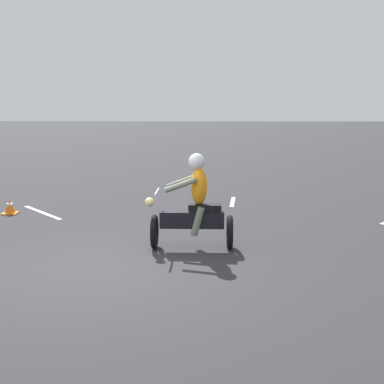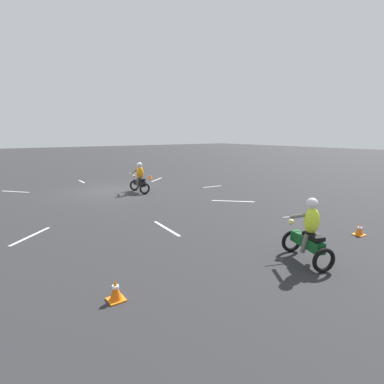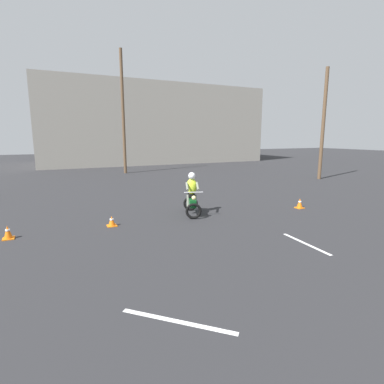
{
  "view_description": "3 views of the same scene",
  "coord_description": "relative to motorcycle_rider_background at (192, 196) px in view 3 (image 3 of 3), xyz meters",
  "views": [
    {
      "loc": [
        7.74,
        1.53,
        2.53
      ],
      "look_at": [
        -1.21,
        1.35,
        1.0
      ],
      "focal_mm": 50.0,
      "sensor_mm": 36.0,
      "label": 1
    },
    {
      "loc": [
        5.77,
        16.23,
        3.18
      ],
      "look_at": [
        -0.95,
        6.72,
        0.9
      ],
      "focal_mm": 28.0,
      "sensor_mm": 36.0,
      "label": 2
    },
    {
      "loc": [
        -5.6,
        1.82,
        3.02
      ],
      "look_at": [
        -0.69,
        12.09,
        0.9
      ],
      "focal_mm": 28.0,
      "sensor_mm": 36.0,
      "label": 3
    }
  ],
  "objects": [
    {
      "name": "traffic_cone_mid_center",
      "position": [
        4.6,
        -1.06,
        -0.52
      ],
      "size": [
        0.32,
        0.32,
        0.42
      ],
      "color": "orange",
      "rests_on": "ground"
    },
    {
      "name": "traffic_cone_near_right",
      "position": [
        -6.2,
        -0.22,
        -0.53
      ],
      "size": [
        0.32,
        0.32,
        0.41
      ],
      "color": "orange",
      "rests_on": "ground"
    },
    {
      "name": "utility_pole_far",
      "position": [
        0.78,
        14.47,
        4.15
      ],
      "size": [
        0.24,
        0.24,
        9.76
      ],
      "primitive_type": "cylinder",
      "color": "brown",
      "rests_on": "ground"
    },
    {
      "name": "lane_stripe_n",
      "position": [
        1.52,
        -4.37,
        -0.72
      ],
      "size": [
        0.23,
        1.88,
        0.01
      ],
      "primitive_type": "cube",
      "rotation": [
        0.0,
        0.0,
        3.07
      ],
      "color": "silver",
      "rests_on": "ground"
    },
    {
      "name": "lane_stripe_nw",
      "position": [
        -3.21,
        -6.16,
        -0.72
      ],
      "size": [
        1.52,
        1.5,
        0.01
      ],
      "primitive_type": "cube",
      "rotation": [
        0.0,
        0.0,
        3.94
      ],
      "color": "silver",
      "rests_on": "ground"
    },
    {
      "name": "building_backdrop",
      "position": [
        6.49,
        25.14,
        3.61
      ],
      "size": [
        25.06,
        10.36,
        8.67
      ],
      "primitive_type": "cube",
      "color": "gray",
      "rests_on": "ground"
    },
    {
      "name": "traffic_cone_mid_left",
      "position": [
        -3.15,
        -0.24,
        -0.56
      ],
      "size": [
        0.32,
        0.32,
        0.36
      ],
      "color": "orange",
      "rests_on": "ground"
    },
    {
      "name": "motorcycle_rider_background",
      "position": [
        0.0,
        0.0,
        0.0
      ],
      "size": [
        1.07,
        1.55,
        1.66
      ],
      "rotation": [
        0.0,
        0.0,
        2.79
      ],
      "color": "black",
      "rests_on": "ground"
    },
    {
      "name": "utility_pole_near",
      "position": [
        12.58,
        5.03,
        3.1
      ],
      "size": [
        0.24,
        0.24,
        7.65
      ],
      "primitive_type": "cylinder",
      "color": "brown",
      "rests_on": "ground"
    }
  ]
}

